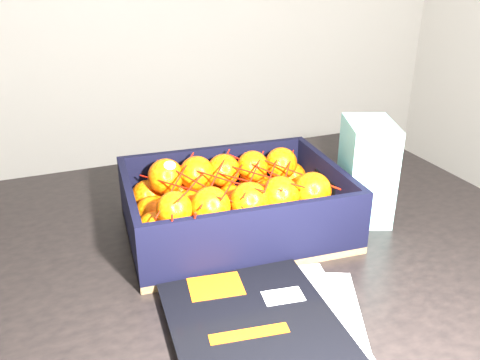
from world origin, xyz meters
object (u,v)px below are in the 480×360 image
object	(u,v)px
magazine_stack	(273,336)
produce_crate	(235,213)
table	(205,290)
retail_carton	(366,170)

from	to	relation	value
magazine_stack	produce_crate	size ratio (longest dim) A/B	0.92
table	magazine_stack	world-z (taller)	magazine_stack
table	produce_crate	world-z (taller)	produce_crate
magazine_stack	retail_carton	bearing A→B (deg)	43.63
produce_crate	retail_carton	world-z (taller)	retail_carton
table	retail_carton	xyz separation A→B (m)	(0.31, 0.01, 0.19)
table	retail_carton	size ratio (longest dim) A/B	6.98
table	magazine_stack	xyz separation A→B (m)	(0.03, -0.26, 0.11)
magazine_stack	retail_carton	world-z (taller)	retail_carton
table	magazine_stack	distance (m)	0.28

